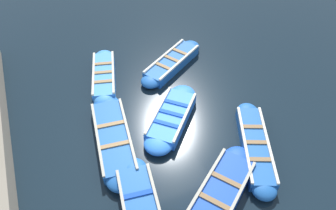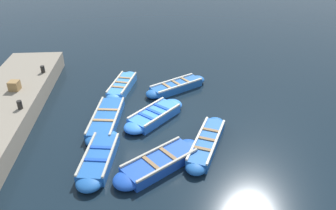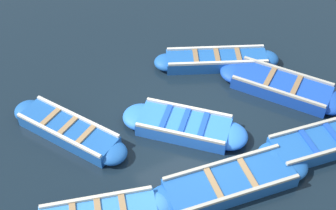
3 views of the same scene
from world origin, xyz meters
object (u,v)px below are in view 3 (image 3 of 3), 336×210
at_px(boat_mid_row, 69,131).
at_px(boat_alongside, 282,87).
at_px(boat_near_quay, 184,126).
at_px(boat_drifting, 320,143).
at_px(boat_far_corner, 230,183).
at_px(boat_outer_left, 217,60).

height_order(boat_mid_row, boat_alongside, boat_alongside).
bearing_deg(boat_near_quay, boat_drifting, 52.95).
bearing_deg(boat_mid_row, boat_near_quay, 66.10).
height_order(boat_mid_row, boat_near_quay, boat_mid_row).
relative_size(boat_near_quay, boat_drifting, 0.88).
height_order(boat_near_quay, boat_far_corner, boat_near_quay).
height_order(boat_mid_row, boat_outer_left, boat_mid_row).
xyz_separation_m(boat_alongside, boat_far_corner, (2.11, -3.06, -0.01)).
height_order(boat_far_corner, boat_drifting, boat_drifting).
bearing_deg(boat_near_quay, boat_alongside, 91.15).
bearing_deg(boat_mid_row, boat_far_corner, 40.85).
bearing_deg(boat_mid_row, boat_drifting, 59.05).
xyz_separation_m(boat_alongside, boat_outer_left, (-1.83, -1.02, -0.01)).
height_order(boat_outer_left, boat_drifting, boat_drifting).
xyz_separation_m(boat_mid_row, boat_near_quay, (1.20, 2.71, -0.00)).
bearing_deg(boat_alongside, boat_outer_left, -150.73).
distance_m(boat_alongside, boat_far_corner, 3.71).
distance_m(boat_alongside, boat_drifting, 2.17).
distance_m(boat_mid_row, boat_far_corner, 4.29).
relative_size(boat_alongside, boat_far_corner, 0.86).
xyz_separation_m(boat_mid_row, boat_outer_left, (-0.69, 4.84, -0.01)).
distance_m(boat_mid_row, boat_drifting, 6.34).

